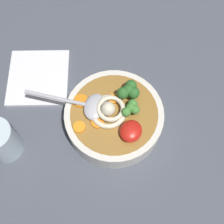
# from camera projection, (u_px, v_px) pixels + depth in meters

# --- Properties ---
(table_slab) EXTENTS (1.17, 1.17, 0.04)m
(table_slab) POSITION_uv_depth(u_px,v_px,m) (115.00, 124.00, 0.68)
(table_slab) COLOR #474C56
(table_slab) RESTS_ON ground
(soup_bowl) EXTENTS (0.21, 0.21, 0.05)m
(soup_bowl) POSITION_uv_depth(u_px,v_px,m) (112.00, 117.00, 0.64)
(soup_bowl) COLOR silver
(soup_bowl) RESTS_ON table_slab
(noodle_pile) EXTENTS (0.08, 0.08, 0.03)m
(noodle_pile) POSITION_uv_depth(u_px,v_px,m) (109.00, 110.00, 0.61)
(noodle_pile) COLOR beige
(noodle_pile) RESTS_ON soup_bowl
(soup_spoon) EXTENTS (0.08, 0.18, 0.02)m
(soup_spoon) POSITION_uv_depth(u_px,v_px,m) (88.00, 105.00, 0.61)
(soup_spoon) COLOR #B7B7BC
(soup_spoon) RESTS_ON soup_bowl
(chili_sauce_dollop) EXTENTS (0.05, 0.04, 0.02)m
(chili_sauce_dollop) POSITION_uv_depth(u_px,v_px,m) (131.00, 131.00, 0.59)
(chili_sauce_dollop) COLOR red
(chili_sauce_dollop) RESTS_ON soup_bowl
(broccoli_floret_center) EXTENTS (0.05, 0.04, 0.04)m
(broccoli_floret_center) POSITION_uv_depth(u_px,v_px,m) (129.00, 91.00, 0.61)
(broccoli_floret_center) COLOR #7A9E60
(broccoli_floret_center) RESTS_ON soup_bowl
(broccoli_floret_beside_noodles) EXTENTS (0.04, 0.03, 0.03)m
(broccoli_floret_beside_noodles) POSITION_uv_depth(u_px,v_px,m) (131.00, 108.00, 0.60)
(broccoli_floret_beside_noodles) COLOR #7A9E60
(broccoli_floret_beside_noodles) RESTS_ON soup_bowl
(carrot_slice_right) EXTENTS (0.03, 0.03, 0.00)m
(carrot_slice_right) POSITION_uv_depth(u_px,v_px,m) (81.00, 101.00, 0.62)
(carrot_slice_right) COLOR orange
(carrot_slice_right) RESTS_ON soup_bowl
(carrot_slice_beside_chili) EXTENTS (0.03, 0.03, 0.00)m
(carrot_slice_beside_chili) POSITION_uv_depth(u_px,v_px,m) (98.00, 122.00, 0.60)
(carrot_slice_beside_chili) COLOR orange
(carrot_slice_beside_chili) RESTS_ON soup_bowl
(carrot_slice_rear) EXTENTS (0.02, 0.02, 0.01)m
(carrot_slice_rear) POSITION_uv_depth(u_px,v_px,m) (113.00, 99.00, 0.62)
(carrot_slice_rear) COLOR orange
(carrot_slice_rear) RESTS_ON soup_bowl
(carrot_slice_near_spoon) EXTENTS (0.03, 0.03, 0.01)m
(carrot_slice_near_spoon) POSITION_uv_depth(u_px,v_px,m) (79.00, 127.00, 0.60)
(carrot_slice_near_spoon) COLOR orange
(carrot_slice_near_spoon) RESTS_ON soup_bowl
(drinking_glass) EXTENTS (0.07, 0.07, 0.09)m
(drinking_glass) POSITION_uv_depth(u_px,v_px,m) (1.00, 141.00, 0.60)
(drinking_glass) COLOR silver
(drinking_glass) RESTS_ON table_slab
(folded_napkin) EXTENTS (0.20, 0.19, 0.01)m
(folded_napkin) POSITION_uv_depth(u_px,v_px,m) (38.00, 77.00, 0.71)
(folded_napkin) COLOR white
(folded_napkin) RESTS_ON table_slab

